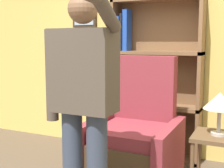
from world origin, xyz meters
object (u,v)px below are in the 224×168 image
Objects in this scene: person_standing at (83,99)px; side_table at (218,146)px; table_lamp at (220,102)px; armchair at (135,144)px; bookcase at (148,81)px.

side_table is (0.83, 0.94, -0.52)m from person_standing.
side_table is at bearing 0.00° from table_lamp.
person_standing reaches higher than table_lamp.
armchair reaches higher than table_lamp.
side_table is at bearing -40.26° from bookcase.
armchair is 1.13m from person_standing.
bookcase is at bearing 92.99° from person_standing.
person_standing is 4.53× the size of table_lamp.
armchair is 0.73× the size of person_standing.
bookcase is 1.73m from person_standing.
bookcase reaches higher than person_standing.
armchair is 3.29× the size of table_lamp.
side_table is at bearing -0.47° from armchair.
table_lamp reaches higher than side_table.
person_standing is at bearing -131.27° from table_lamp.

